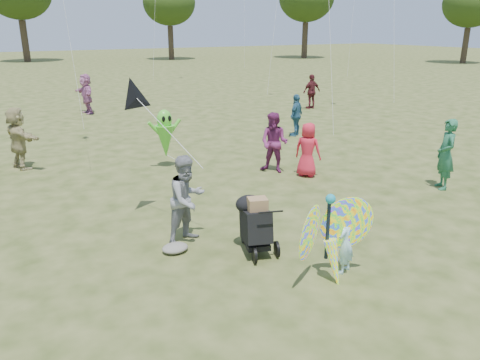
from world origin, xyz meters
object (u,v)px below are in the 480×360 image
(crowd_e, at_px, (274,143))
(butterfly_kite, at_px, (331,239))
(adult_man, at_px, (187,199))
(crowd_h, at_px, (312,92))
(crowd_j, at_px, (86,94))
(crowd_a, at_px, (308,150))
(jogging_stroller, at_px, (255,221))
(alien_kite, at_px, (165,136))
(crowd_c, at_px, (296,115))
(crowd_d, at_px, (18,138))
(crowd_f, at_px, (446,154))
(child_girl, at_px, (346,243))

(crowd_e, distance_m, butterfly_kite, 6.09)
(adult_man, height_order, crowd_h, adult_man)
(crowd_e, distance_m, crowd_j, 12.62)
(crowd_a, relative_size, crowd_j, 0.81)
(crowd_e, distance_m, crowd_h, 11.16)
(jogging_stroller, relative_size, alien_kite, 0.65)
(crowd_c, relative_size, crowd_j, 0.85)
(butterfly_kite, bearing_deg, crowd_j, 89.43)
(crowd_h, relative_size, alien_kite, 0.99)
(adult_man, xyz_separation_m, crowd_d, (-2.26, 6.98, 0.05))
(crowd_a, relative_size, crowd_h, 0.88)
(crowd_d, bearing_deg, butterfly_kite, -177.18)
(crowd_e, bearing_deg, crowd_f, 7.59)
(crowd_c, bearing_deg, adult_man, 10.98)
(crowd_d, distance_m, crowd_e, 7.44)
(child_girl, relative_size, adult_man, 0.63)
(crowd_j, relative_size, jogging_stroller, 1.66)
(crowd_f, bearing_deg, crowd_h, -170.46)
(adult_man, distance_m, crowd_h, 16.08)
(crowd_c, xyz_separation_m, alien_kite, (-5.88, -1.53, 0.18))
(crowd_c, height_order, butterfly_kite, crowd_c)
(child_girl, xyz_separation_m, adult_man, (-1.80, 2.46, 0.32))
(crowd_j, xyz_separation_m, alien_kite, (-0.09, -10.44, 0.03))
(crowd_f, relative_size, crowd_j, 0.97)
(crowd_j, distance_m, butterfly_kite, 17.88)
(child_girl, height_order, alien_kite, alien_kite)
(crowd_a, xyz_separation_m, crowd_e, (-0.59, 0.78, 0.10))
(crowd_c, bearing_deg, butterfly_kite, 26.22)
(adult_man, height_order, alien_kite, alien_kite)
(adult_man, bearing_deg, crowd_d, 88.79)
(child_girl, height_order, butterfly_kite, butterfly_kite)
(alien_kite, bearing_deg, crowd_h, 30.89)
(crowd_c, height_order, crowd_d, crowd_d)
(child_girl, distance_m, crowd_a, 5.41)
(crowd_j, bearing_deg, crowd_f, 13.02)
(crowd_c, bearing_deg, jogging_stroller, 18.90)
(crowd_c, relative_size, crowd_f, 0.87)
(adult_man, bearing_deg, crowd_e, 17.25)
(crowd_c, bearing_deg, crowd_h, -163.68)
(crowd_e, height_order, butterfly_kite, crowd_e)
(crowd_f, distance_m, jogging_stroller, 6.14)
(alien_kite, bearing_deg, crowd_e, -37.59)
(crowd_f, height_order, crowd_j, crowd_j)
(jogging_stroller, bearing_deg, crowd_a, 59.53)
(crowd_c, distance_m, crowd_j, 10.62)
(adult_man, bearing_deg, jogging_stroller, -69.11)
(jogging_stroller, bearing_deg, butterfly_kite, -52.72)
(child_girl, relative_size, alien_kite, 0.63)
(jogging_stroller, height_order, alien_kite, alien_kite)
(crowd_f, distance_m, crowd_j, 16.66)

